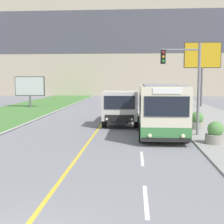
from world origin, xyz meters
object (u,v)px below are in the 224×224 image
Objects in this scene: city_bus at (162,110)px; traffic_light_mast at (187,77)px; car_distant at (129,98)px; dump_truck at (121,108)px; billboard_small at (30,87)px; planter_round_near at (215,134)px; planter_round_second at (197,121)px; billboard_large at (202,58)px.

city_bus is 1.09× the size of traffic_light_mast.
city_bus is at bearing -84.59° from car_distant.
dump_truck is 1.78× the size of billboard_small.
dump_truck is 5.65× the size of planter_round_near.
planter_round_second is (4.84, -21.90, -0.11)m from car_distant.
city_bus reaches higher than car_distant.
dump_truck is at bearing 160.74° from planter_round_second.
dump_truck is 6.01m from traffic_light_mast.
dump_truck is at bearing 120.47° from city_bus.
billboard_small is at bearing 131.09° from traffic_light_mast.
dump_truck is at bearing -50.20° from billboard_small.
dump_truck is 1.19× the size of traffic_light_mast.
billboard_large is (8.68, -4.58, 5.09)m from car_distant.
dump_truck is at bearing -90.61° from car_distant.
city_bus is 5.00m from dump_truck.
car_distant reaches higher than planter_round_second.
car_distant is at bearing 152.17° from billboard_large.
planter_round_near is 4.65m from planter_round_second.
dump_truck is at bearing 135.17° from traffic_light_mast.
dump_truck is 8.20m from planter_round_near.
city_bus is 0.91× the size of dump_truck.
dump_truck is (-2.53, 4.30, -0.27)m from city_bus.
planter_round_second is at bearing 90.06° from planter_round_near.
dump_truck is 0.84× the size of billboard_large.
traffic_light_mast is at bearing -81.14° from car_distant.
billboard_large is (8.89, 15.55, 4.52)m from dump_truck.
car_distant is 11.06m from billboard_large.
planter_round_near is (16.35, -19.97, -1.83)m from billboard_small.
city_bus is 21.28m from billboard_large.
planter_round_second is at bearing -77.54° from car_distant.
dump_truck is 17.68m from billboard_small.
billboard_small is at bearing 129.80° from dump_truck.
billboard_large is at bearing 80.10° from planter_round_near.
city_bus is 5.16× the size of planter_round_second.
traffic_light_mast is 20.25m from billboard_large.
car_distant is 26.99m from planter_round_near.
billboard_small is 22.48m from planter_round_second.
traffic_light_mast is 4.74× the size of planter_round_second.
billboard_small is at bearing -174.34° from billboard_large.
billboard_large is at bearing 75.84° from traffic_light_mast.
planter_round_near is at bearing -89.94° from planter_round_second.
billboard_large is at bearing 5.66° from billboard_small.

